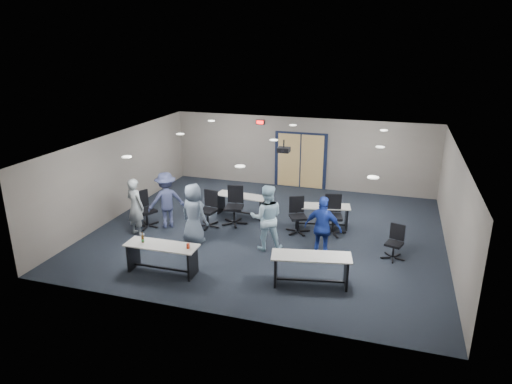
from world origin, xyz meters
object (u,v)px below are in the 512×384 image
(person_back, at_px, (166,200))
(chair_back_d, at_px, (333,215))
(table_front_right, at_px, (311,265))
(chair_back_c, at_px, (298,216))
(person_lightblue, at_px, (267,218))
(person_navy, at_px, (323,228))
(table_back_right, at_px, (322,212))
(table_back_left, at_px, (242,202))
(chair_back_a, at_px, (207,210))
(table_front_left, at_px, (162,253))
(person_plaid, at_px, (194,213))
(chair_loose_right, at_px, (394,243))
(chair_loose_left, at_px, (146,210))
(chair_back_b, at_px, (234,206))
(person_gray, at_px, (135,207))

(person_back, bearing_deg, chair_back_d, 149.47)
(table_front_right, xyz_separation_m, chair_back_c, (-0.93, 2.86, 0.02))
(person_back, bearing_deg, person_lightblue, 128.13)
(person_back, bearing_deg, chair_back_c, 148.91)
(person_lightblue, distance_m, person_navy, 1.54)
(table_back_right, xyz_separation_m, person_lightblue, (-1.17, -1.96, 0.45))
(table_back_left, distance_m, chair_back_c, 2.21)
(chair_back_c, relative_size, person_back, 0.62)
(table_back_left, height_order, chair_back_a, chair_back_a)
(table_front_left, bearing_deg, table_front_right, 6.52)
(table_back_right, height_order, person_plaid, person_plaid)
(chair_loose_right, height_order, person_back, person_back)
(chair_back_c, bearing_deg, person_navy, -81.98)
(chair_back_c, height_order, chair_loose_left, chair_loose_left)
(chair_loose_right, bearing_deg, chair_back_b, -175.10)
(chair_loose_left, height_order, chair_loose_right, chair_loose_left)
(table_back_left, height_order, chair_back_d, chair_back_d)
(chair_back_a, relative_size, chair_loose_left, 1.00)
(chair_back_b, bearing_deg, chair_back_c, -10.20)
(chair_loose_right, bearing_deg, chair_back_a, -169.18)
(table_back_right, distance_m, chair_back_a, 3.46)
(chair_back_a, xyz_separation_m, chair_loose_right, (5.47, -0.56, -0.10))
(chair_back_c, distance_m, person_plaid, 3.06)
(table_front_left, distance_m, person_gray, 2.61)
(table_front_right, relative_size, chair_loose_right, 2.10)
(table_front_right, distance_m, chair_loose_right, 2.65)
(chair_loose_right, xyz_separation_m, person_plaid, (-5.39, -0.56, 0.40))
(chair_loose_right, distance_m, person_plaid, 5.43)
(chair_back_d, bearing_deg, table_back_right, 122.62)
(chair_back_b, xyz_separation_m, person_plaid, (-0.63, -1.55, 0.26))
(table_front_left, xyz_separation_m, table_back_left, (0.62, 4.19, -0.04))
(table_back_left, distance_m, person_gray, 3.41)
(chair_loose_right, distance_m, person_back, 6.65)
(chair_back_d, height_order, chair_loose_left, chair_back_d)
(table_front_right, relative_size, table_back_left, 1.11)
(chair_back_a, relative_size, chair_back_b, 0.94)
(person_plaid, relative_size, person_back, 0.99)
(person_lightblue, bearing_deg, table_back_right, -137.55)
(table_back_left, xyz_separation_m, chair_loose_right, (4.78, -1.77, -0.01))
(table_front_right, distance_m, table_back_right, 3.51)
(table_front_right, height_order, chair_loose_right, chair_loose_right)
(table_front_left, distance_m, chair_back_c, 4.27)
(chair_back_b, bearing_deg, person_lightblue, -52.44)
(person_gray, relative_size, person_lightblue, 0.94)
(chair_back_b, distance_m, person_gray, 2.93)
(chair_back_b, distance_m, person_lightblue, 2.03)
(chair_back_a, bearing_deg, table_front_right, -24.79)
(chair_loose_left, distance_m, person_gray, 0.65)
(chair_back_d, distance_m, person_back, 5.00)
(table_front_right, bearing_deg, table_back_right, 84.09)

